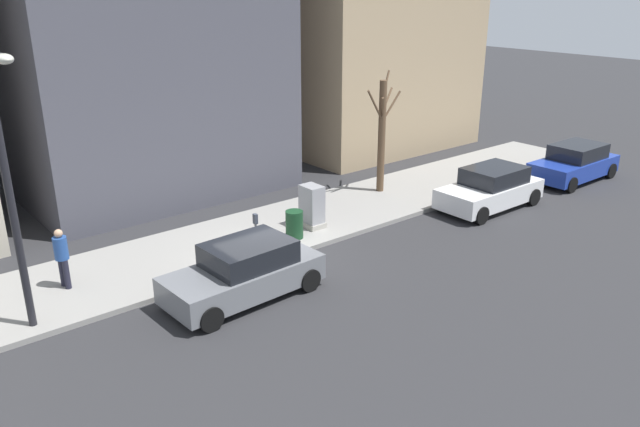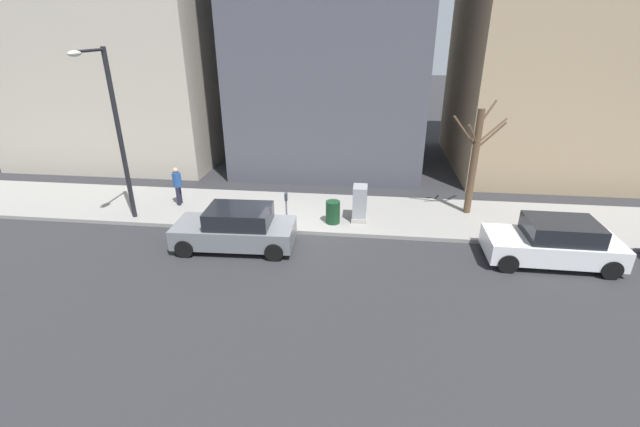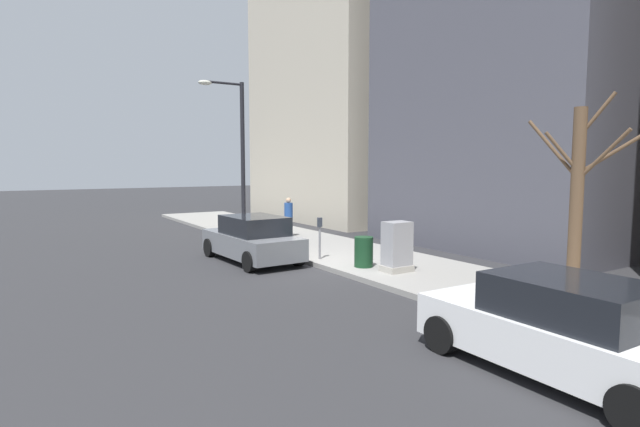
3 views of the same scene
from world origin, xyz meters
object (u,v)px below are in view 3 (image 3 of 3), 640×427
parked_car_white (561,328)px  parking_meter (320,234)px  office_tower_right (370,95)px  trash_bin (364,252)px  utility_box (397,247)px  parked_car_grey (252,239)px  pedestrian_near_meter (289,215)px  streetlamp (237,145)px  bare_tree (577,199)px

parked_car_white → parking_meter: size_ratio=3.12×
office_tower_right → trash_bin: bearing=-128.2°
utility_box → trash_bin: (-0.40, 1.03, -0.25)m
parked_car_white → parking_meter: (1.52, 9.27, 0.24)m
parked_car_grey → trash_bin: bearing=-58.8°
office_tower_right → parked_car_white: bearing=-120.7°
parked_car_grey → pedestrian_near_meter: size_ratio=2.57×
utility_box → pedestrian_near_meter: pedestrian_near_meter is taller
parked_car_white → trash_bin: parked_car_white is taller
trash_bin → streetlamp: bearing=94.4°
utility_box → office_tower_right: bearing=55.0°
streetlamp → bare_tree: (2.32, -13.59, -1.57)m
parked_car_white → parking_meter: bearing=81.3°
parking_meter → pedestrian_near_meter: pedestrian_near_meter is taller
streetlamp → trash_bin: size_ratio=7.22×
utility_box → streetlamp: (-1.02, 9.13, 3.17)m
streetlamp → bare_tree: size_ratio=1.42×
parked_car_grey → trash_bin: (2.14, -3.25, -0.14)m
pedestrian_near_meter → parked_car_white: bearing=-110.1°
parked_car_white → pedestrian_near_meter: 14.66m
utility_box → streetlamp: size_ratio=0.22×
parking_meter → streetlamp: 7.03m
utility_box → bare_tree: 4.91m
parking_meter → streetlamp: streetlamp is taller
parked_car_grey → pedestrian_near_meter: bearing=45.0°
bare_tree → parked_car_grey: bearing=113.8°
parked_car_white → parked_car_grey: 10.76m
streetlamp → office_tower_right: size_ratio=0.43×
bare_tree → trash_bin: size_ratio=5.09×
parked_car_grey → utility_box: 4.98m
parked_car_grey → utility_box: size_ratio=2.98×
parked_car_grey → parked_car_white: bearing=-91.3°
parked_car_grey → bare_tree: (3.85, -8.74, 1.71)m
parked_car_grey → pedestrian_near_meter: (3.29, 3.56, 0.35)m
office_tower_right → streetlamp: bearing=-156.0°
parking_meter → utility_box: 2.92m
parking_meter → utility_box: (0.85, -2.79, -0.13)m
parked_car_white → trash_bin: 7.77m
bare_tree → pedestrian_near_meter: bearing=92.6°
parked_car_white → parked_car_grey: bearing=91.5°
pedestrian_near_meter → office_tower_right: 12.60m
parked_car_white → streetlamp: bearing=85.6°
parked_car_white → bare_tree: size_ratio=0.92×
parking_meter → utility_box: bearing=-73.1°
utility_box → trash_bin: utility_box is taller
pedestrian_near_meter → utility_box: bearing=-103.3°
parked_car_grey → streetlamp: streetlamp is taller
bare_tree → streetlamp: bearing=99.7°
parked_car_white → bare_tree: (3.68, 2.02, 1.71)m
parked_car_white → bare_tree: bare_tree is taller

